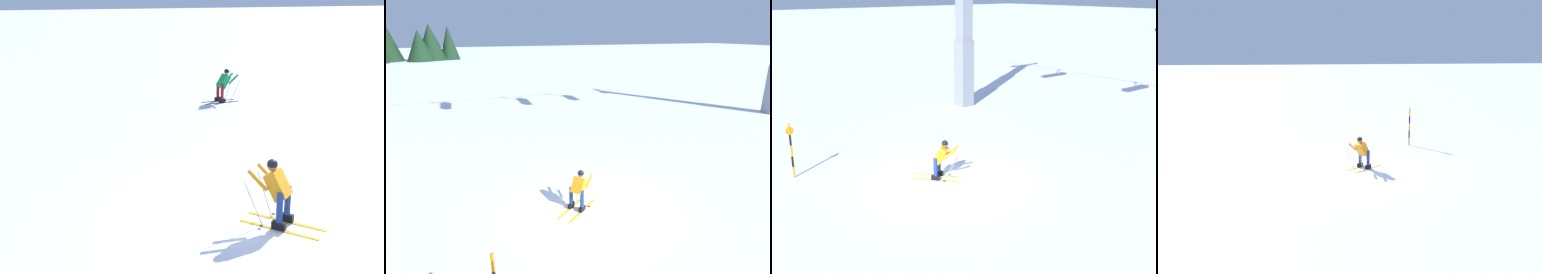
{
  "view_description": "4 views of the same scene",
  "coord_description": "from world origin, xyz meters",
  "views": [
    {
      "loc": [
        -8.34,
        5.0,
        4.52
      ],
      "look_at": [
        -0.54,
        1.99,
        2.09
      ],
      "focal_mm": 46.82,
      "sensor_mm": 36.0,
      "label": 1
    },
    {
      "loc": [
        -3.85,
        -8.84,
        5.81
      ],
      "look_at": [
        0.36,
        1.94,
        1.93
      ],
      "focal_mm": 29.41,
      "sensor_mm": 36.0,
      "label": 2
    },
    {
      "loc": [
        12.05,
        -9.01,
        6.23
      ],
      "look_at": [
        -0.03,
        0.83,
        1.4
      ],
      "focal_mm": 45.43,
      "sensor_mm": 36.0,
      "label": 3
    },
    {
      "loc": [
        2.97,
        16.28,
        4.77
      ],
      "look_at": [
        0.4,
        1.5,
        1.65
      ],
      "focal_mm": 39.05,
      "sensor_mm": 36.0,
      "label": 4
    }
  ],
  "objects": [
    {
      "name": "ground_plane",
      "position": [
        0.0,
        0.0,
        0.0
      ],
      "size": [
        260.0,
        260.0,
        0.0
      ],
      "primitive_type": "plane",
      "color": "white"
    },
    {
      "name": "skier_carving_main",
      "position": [
        -0.34,
        0.09,
        0.77
      ],
      "size": [
        1.64,
        1.44,
        1.48
      ],
      "color": "yellow",
      "rests_on": "ground_plane"
    },
    {
      "name": "trail_marker_pole",
      "position": [
        -3.58,
        -3.76,
        1.03
      ],
      "size": [
        0.07,
        0.28,
        1.91
      ],
      "color": "orange",
      "rests_on": "ground_plane"
    }
  ]
}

